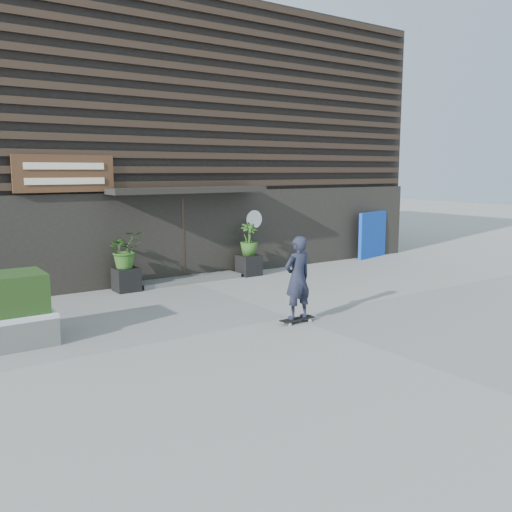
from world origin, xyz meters
TOP-DOWN VIEW (x-y plane):
  - ground at (0.00, 0.00)m, footprint 80.00×80.00m
  - entrance_step at (0.00, 4.60)m, footprint 3.00×0.80m
  - planter_pot_left at (-1.90, 4.40)m, footprint 0.60×0.60m
  - bamboo_left at (-1.90, 4.40)m, footprint 0.86×0.75m
  - planter_pot_right at (1.90, 4.40)m, footprint 0.60×0.60m
  - bamboo_right at (1.90, 4.40)m, footprint 0.54×0.54m
  - blue_tarp at (7.40, 4.70)m, footprint 1.71×0.56m
  - building at (-0.00, 9.96)m, footprint 18.00×11.00m
  - skateboarder at (-0.15, -0.43)m, footprint 0.78×0.42m

SIDE VIEW (x-z plane):
  - ground at x=0.00m, z-range 0.00..0.00m
  - entrance_step at x=0.00m, z-range 0.00..0.12m
  - planter_pot_left at x=-1.90m, z-range 0.00..0.60m
  - planter_pot_right at x=1.90m, z-range 0.00..0.60m
  - blue_tarp at x=7.40m, z-range 0.00..1.63m
  - skateboarder at x=-0.15m, z-range 0.04..1.82m
  - bamboo_left at x=-1.90m, z-range 0.60..1.56m
  - bamboo_right at x=1.90m, z-range 0.60..1.56m
  - building at x=0.00m, z-range -0.01..7.99m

